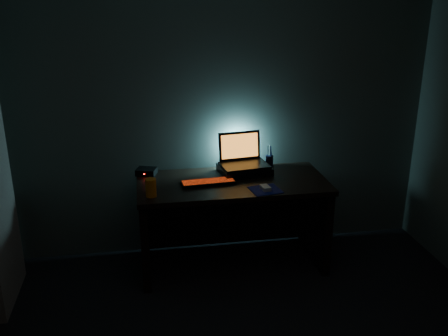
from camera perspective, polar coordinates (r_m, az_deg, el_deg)
name	(u,v)px	position (r m, az deg, el deg)	size (l,w,h in m)	color
room	(297,205)	(2.31, 8.39, -4.21)	(3.50, 4.00, 2.50)	black
desk	(231,208)	(4.10, 0.82, -4.59)	(1.50, 0.70, 0.75)	black
riser	(244,170)	(4.12, 2.34, -0.17)	(0.40, 0.30, 0.06)	black
laptop	(242,157)	(4.13, 2.12, 1.23)	(0.41, 0.33, 0.26)	black
keyboard	(208,182)	(3.89, -1.82, -1.64)	(0.43, 0.17, 0.03)	black
mousepad	(265,190)	(3.79, 4.75, -2.50)	(0.22, 0.20, 0.00)	navy
mouse	(265,188)	(3.78, 4.76, -2.27)	(0.06, 0.10, 0.03)	#9C9CA2
pen_cup	(269,161)	(4.29, 5.21, 0.81)	(0.06, 0.06, 0.09)	black
juice_glass	(151,188)	(3.67, -8.36, -2.24)	(0.08, 0.08, 0.14)	orange
router	(146,171)	(4.13, -8.86, -0.40)	(0.19, 0.17, 0.05)	black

